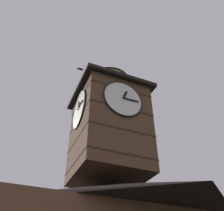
{
  "coord_description": "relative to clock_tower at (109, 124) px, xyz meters",
  "views": [
    {
      "loc": [
        5.4,
        11.3,
        1.24
      ],
      "look_at": [
        -0.0,
        -1.27,
        11.6
      ],
      "focal_mm": 41.35,
      "sensor_mm": 36.0,
      "label": 1
    }
  ],
  "objects": [
    {
      "name": "flying_bird_high",
      "position": [
        1.56,
        -3.02,
        7.16
      ],
      "size": [
        0.51,
        0.27,
        0.15
      ],
      "color": "black"
    },
    {
      "name": "clock_tower",
      "position": [
        0.0,
        0.0,
        0.0
      ],
      "size": [
        4.81,
        4.81,
        8.75
      ],
      "color": "brown",
      "rests_on": "building_main"
    },
    {
      "name": "pine_tree_behind",
      "position": [
        -1.79,
        -7.15,
        -3.35
      ],
      "size": [
        5.72,
        5.72,
        16.47
      ],
      "color": "#473323",
      "rests_on": "ground_plane"
    }
  ]
}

